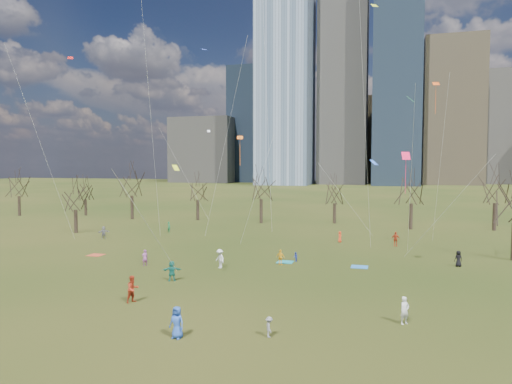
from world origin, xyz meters
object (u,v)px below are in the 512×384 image
(blanket_navy, at_px, (359,267))
(person_4, at_px, (281,257))
(person_2, at_px, (133,289))
(blanket_crimson, at_px, (96,255))
(blanket_teal, at_px, (285,262))
(person_0, at_px, (177,322))
(person_1, at_px, (405,310))

(blanket_navy, height_order, person_4, person_4)
(person_4, bearing_deg, person_2, 76.05)
(person_4, bearing_deg, blanket_crimson, 14.88)
(blanket_teal, relative_size, person_2, 0.82)
(blanket_crimson, height_order, person_0, person_0)
(blanket_navy, height_order, blanket_crimson, same)
(blanket_navy, relative_size, person_2, 0.82)
(blanket_crimson, bearing_deg, blanket_navy, 3.92)
(person_0, bearing_deg, blanket_crimson, 142.95)
(person_0, relative_size, person_4, 1.21)
(person_0, bearing_deg, person_1, 33.89)
(blanket_navy, height_order, person_1, person_1)
(blanket_teal, bearing_deg, blanket_navy, -1.76)
(person_2, relative_size, person_4, 1.29)
(blanket_navy, distance_m, blanket_crimson, 28.11)
(blanket_crimson, bearing_deg, blanket_teal, 5.94)
(blanket_crimson, xyz_separation_m, person_1, (31.57, -13.48, 0.85))
(person_0, bearing_deg, person_2, 147.12)
(person_0, xyz_separation_m, person_4, (1.51, 20.17, -0.16))
(blanket_crimson, bearing_deg, person_2, -47.37)
(blanket_teal, distance_m, person_1, 19.07)
(person_1, relative_size, person_2, 0.88)
(person_1, xyz_separation_m, person_4, (-11.07, 14.22, -0.10))
(person_2, height_order, person_4, person_2)
(person_2, bearing_deg, blanket_crimson, 70.44)
(blanket_teal, height_order, person_0, person_0)
(blanket_crimson, xyz_separation_m, person_0, (18.99, -19.42, 0.90))
(blanket_crimson, xyz_separation_m, person_2, (13.00, -14.13, 0.96))
(person_1, bearing_deg, blanket_teal, 84.50)
(blanket_teal, distance_m, person_2, 18.02)
(person_1, bearing_deg, person_2, 141.60)
(blanket_navy, bearing_deg, blanket_crimson, -176.08)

